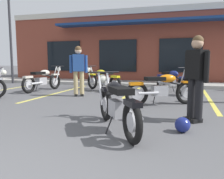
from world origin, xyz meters
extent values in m
plane|color=#515154|center=(0.00, 3.32, 0.00)|extent=(80.00, 80.00, 0.00)
cube|color=#A8A59E|center=(0.00, 10.16, 0.07)|extent=(22.00, 1.80, 0.14)
cube|color=brown|center=(0.00, 13.68, 1.96)|extent=(16.31, 5.05, 3.92)
cube|color=beige|center=(0.00, 11.12, 3.77)|extent=(16.31, 0.06, 0.30)
cube|color=black|center=(-4.89, 11.11, 1.45)|extent=(2.09, 0.06, 1.70)
cube|color=black|center=(-1.63, 11.11, 1.45)|extent=(2.09, 0.06, 1.70)
cube|color=black|center=(1.63, 11.11, 1.45)|extent=(2.09, 0.06, 1.70)
cube|color=navy|center=(0.00, 10.70, 3.12)|extent=(9.79, 0.90, 0.12)
cube|color=#DBCC4C|center=(-5.24, 6.56, 0.00)|extent=(0.12, 4.80, 0.01)
cube|color=#DBCC4C|center=(-2.62, 6.56, 0.00)|extent=(0.12, 4.80, 0.01)
cube|color=#DBCC4C|center=(0.00, 6.56, 0.00)|extent=(0.12, 4.80, 0.01)
cube|color=#DBCC4C|center=(2.62, 6.56, 0.00)|extent=(0.12, 4.80, 0.01)
torus|color=black|center=(1.15, 1.96, 0.32)|extent=(0.44, 0.59, 0.64)
cylinder|color=#B7B7BC|center=(1.15, 1.96, 0.32)|extent=(0.21, 0.27, 0.29)
torus|color=black|center=(0.35, 3.16, 0.32)|extent=(0.44, 0.59, 0.64)
cylinder|color=#B7B7BC|center=(0.35, 3.16, 0.32)|extent=(0.21, 0.27, 0.29)
cylinder|color=silver|center=(0.22, 3.19, 0.64)|extent=(0.22, 0.30, 0.66)
cylinder|color=silver|center=(0.37, 3.29, 0.64)|extent=(0.22, 0.30, 0.66)
cylinder|color=black|center=(0.25, 3.31, 0.96)|extent=(0.57, 0.39, 0.03)
sphere|color=silver|center=(0.21, 3.38, 0.82)|extent=(0.24, 0.24, 0.17)
cube|color=black|center=(0.33, 3.19, 0.62)|extent=(0.32, 0.38, 0.06)
cube|color=#9E9EA3|center=(0.80, 2.49, 0.40)|extent=(0.42, 0.47, 0.28)
cylinder|color=silver|center=(1.12, 2.26, 0.36)|extent=(0.36, 0.50, 0.07)
cylinder|color=black|center=(0.69, 2.66, 0.64)|extent=(0.57, 0.82, 0.26)
ellipsoid|color=black|center=(0.67, 2.67, 0.72)|extent=(0.48, 0.54, 0.22)
cube|color=black|center=(0.87, 2.37, 0.72)|extent=(0.52, 0.59, 0.10)
cube|color=black|center=(1.16, 1.94, 0.60)|extent=(0.33, 0.39, 0.08)
cylinder|color=black|center=(0.68, 2.33, 0.14)|extent=(0.13, 0.09, 0.29)
torus|color=black|center=(0.67, 4.75, 0.32)|extent=(0.60, 0.41, 0.64)
cylinder|color=#B7B7BC|center=(0.67, 4.75, 0.32)|extent=(0.28, 0.20, 0.29)
torus|color=black|center=(1.92, 5.47, 0.32)|extent=(0.60, 0.41, 0.64)
cylinder|color=#B7B7BC|center=(1.92, 5.47, 0.32)|extent=(0.28, 0.20, 0.29)
cylinder|color=silver|center=(1.96, 5.60, 0.64)|extent=(0.30, 0.20, 0.66)
cylinder|color=silver|center=(2.05, 5.44, 0.64)|extent=(0.30, 0.20, 0.66)
cylinder|color=black|center=(2.08, 5.56, 0.96)|extent=(0.36, 0.59, 0.03)
sphere|color=silver|center=(2.15, 5.60, 0.82)|extent=(0.23, 0.23, 0.17)
cube|color=orange|center=(1.96, 5.49, 0.62)|extent=(0.38, 0.30, 0.06)
cube|color=#9E9EA3|center=(1.23, 5.07, 0.40)|extent=(0.47, 0.41, 0.28)
cylinder|color=silver|center=(0.98, 4.77, 0.36)|extent=(0.51, 0.34, 0.07)
cylinder|color=black|center=(1.40, 5.17, 0.64)|extent=(0.85, 0.52, 0.26)
ellipsoid|color=orange|center=(1.42, 5.18, 0.72)|extent=(0.55, 0.46, 0.22)
cube|color=black|center=(1.11, 5.00, 0.72)|extent=(0.59, 0.50, 0.10)
cube|color=orange|center=(0.66, 4.74, 0.60)|extent=(0.39, 0.32, 0.08)
cylinder|color=black|center=(1.08, 5.19, 0.14)|extent=(0.09, 0.13, 0.29)
torus|color=black|center=(-3.58, 6.02, 0.32)|extent=(0.21, 0.65, 0.64)
cylinder|color=#B7B7BC|center=(-3.58, 6.02, 0.32)|extent=(0.11, 0.29, 0.29)
torus|color=black|center=(-3.33, 7.44, 0.32)|extent=(0.21, 0.65, 0.64)
cylinder|color=#B7B7BC|center=(-3.33, 7.44, 0.32)|extent=(0.11, 0.29, 0.29)
cylinder|color=silver|center=(-3.40, 7.55, 0.64)|extent=(0.10, 0.33, 0.66)
cylinder|color=silver|center=(-3.22, 7.52, 0.64)|extent=(0.10, 0.33, 0.66)
cylinder|color=black|center=(-3.30, 7.61, 0.96)|extent=(0.66, 0.15, 0.03)
sphere|color=silver|center=(-3.28, 7.69, 0.82)|extent=(0.20, 0.20, 0.17)
cube|color=beige|center=(-3.32, 7.48, 0.62)|extent=(0.20, 0.38, 0.06)
cube|color=#9E9EA3|center=(-3.47, 6.65, 0.40)|extent=(0.31, 0.44, 0.28)
cylinder|color=silver|center=(-3.39, 6.26, 0.36)|extent=(0.16, 0.55, 0.07)
cylinder|color=black|center=(-3.43, 6.84, 0.64)|extent=(0.22, 0.94, 0.26)
ellipsoid|color=beige|center=(-3.43, 6.86, 0.72)|extent=(0.34, 0.52, 0.22)
cube|color=black|center=(-3.49, 6.51, 0.72)|extent=(0.37, 0.56, 0.10)
cube|color=beige|center=(-3.58, 6.00, 0.60)|extent=(0.22, 0.38, 0.08)
cylinder|color=black|center=(-3.66, 6.61, 0.14)|extent=(0.14, 0.05, 0.29)
torus|color=black|center=(-0.62, 7.14, 0.32)|extent=(0.59, 0.43, 0.64)
cylinder|color=#B7B7BC|center=(-0.62, 7.14, 0.32)|extent=(0.27, 0.21, 0.29)
torus|color=black|center=(-1.83, 7.91, 0.32)|extent=(0.59, 0.43, 0.64)
cylinder|color=#B7B7BC|center=(-1.83, 7.91, 0.32)|extent=(0.27, 0.21, 0.29)
cylinder|color=silver|center=(-1.96, 7.89, 0.64)|extent=(0.30, 0.21, 0.66)
cylinder|color=silver|center=(-1.87, 8.04, 0.64)|extent=(0.30, 0.21, 0.66)
cylinder|color=black|center=(-1.98, 8.01, 0.96)|extent=(0.38, 0.57, 0.03)
sphere|color=silver|center=(-2.05, 8.05, 0.82)|extent=(0.23, 0.23, 0.17)
cube|color=yellow|center=(-1.86, 7.93, 0.62)|extent=(0.38, 0.31, 0.06)
cube|color=#9E9EA3|center=(-1.16, 7.48, 0.40)|extent=(0.47, 0.42, 0.28)
cylinder|color=silver|center=(-0.77, 7.40, 0.36)|extent=(0.50, 0.36, 0.07)
cylinder|color=black|center=(-1.32, 7.59, 0.64)|extent=(0.83, 0.56, 0.26)
ellipsoid|color=yellow|center=(-1.34, 7.60, 0.72)|extent=(0.54, 0.48, 0.22)
cube|color=black|center=(-1.04, 7.41, 0.72)|extent=(0.59, 0.52, 0.10)
cube|color=yellow|center=(-0.60, 7.13, 0.60)|extent=(0.39, 0.33, 0.08)
cylinder|color=black|center=(-1.19, 7.29, 0.14)|extent=(0.09, 0.13, 0.29)
torus|color=black|center=(0.99, 8.26, 0.32)|extent=(0.45, 0.58, 0.64)
cylinder|color=#B7B7BC|center=(0.99, 8.26, 0.32)|extent=(0.22, 0.27, 0.29)
torus|color=black|center=(1.82, 7.08, 0.32)|extent=(0.45, 0.58, 0.64)
cylinder|color=#B7B7BC|center=(1.82, 7.08, 0.32)|extent=(0.22, 0.27, 0.29)
cylinder|color=silver|center=(1.95, 7.05, 0.64)|extent=(0.22, 0.29, 0.66)
cylinder|color=silver|center=(1.80, 6.95, 0.64)|extent=(0.22, 0.29, 0.66)
cylinder|color=black|center=(1.92, 6.93, 0.96)|extent=(0.56, 0.41, 0.03)
sphere|color=silver|center=(1.97, 6.87, 0.82)|extent=(0.24, 0.24, 0.17)
cube|color=navy|center=(1.84, 7.05, 0.62)|extent=(0.32, 0.37, 0.06)
cube|color=#9E9EA3|center=(1.36, 7.73, 0.40)|extent=(0.43, 0.47, 0.28)
cylinder|color=silver|center=(1.03, 7.96, 0.36)|extent=(0.37, 0.49, 0.07)
cylinder|color=black|center=(1.47, 7.57, 0.64)|extent=(0.59, 0.80, 0.26)
ellipsoid|color=navy|center=(1.48, 7.55, 0.72)|extent=(0.49, 0.54, 0.22)
cube|color=black|center=(1.28, 7.85, 0.72)|extent=(0.53, 0.59, 0.10)
cube|color=navy|center=(0.98, 8.27, 0.60)|extent=(0.34, 0.39, 0.08)
cylinder|color=black|center=(1.46, 7.90, 0.14)|extent=(0.12, 0.10, 0.29)
cylinder|color=black|center=(-3.71, 4.84, 0.96)|extent=(0.40, 0.56, 0.03)
sphere|color=silver|center=(-3.64, 4.89, 0.82)|extent=(0.24, 0.24, 0.17)
cube|color=black|center=(-1.63, 5.91, 0.04)|extent=(0.19, 0.26, 0.08)
cube|color=black|center=(-1.45, 6.00, 0.04)|extent=(0.19, 0.26, 0.08)
cylinder|color=tan|center=(-1.61, 5.88, 0.46)|extent=(0.20, 0.20, 0.80)
cylinder|color=tan|center=(-1.43, 5.96, 0.46)|extent=(0.20, 0.20, 0.80)
cube|color=#23478C|center=(-1.52, 5.92, 1.12)|extent=(0.44, 0.36, 0.56)
cylinder|color=#23478C|center=(-1.75, 5.81, 1.08)|extent=(0.13, 0.13, 0.58)
cylinder|color=#23478C|center=(-1.30, 6.03, 1.08)|extent=(0.13, 0.13, 0.58)
sphere|color=beige|center=(-1.52, 5.92, 1.52)|extent=(0.29, 0.29, 0.22)
sphere|color=brown|center=(-1.52, 5.91, 1.57)|extent=(0.28, 0.28, 0.21)
cube|color=black|center=(2.10, 3.46, 0.04)|extent=(0.25, 0.23, 0.08)
cube|color=black|center=(1.97, 3.61, 0.04)|extent=(0.25, 0.23, 0.08)
cylinder|color=black|center=(2.13, 3.49, 0.46)|extent=(0.21, 0.21, 0.80)
cylinder|color=black|center=(1.99, 3.64, 0.46)|extent=(0.21, 0.21, 0.80)
cube|color=black|center=(2.06, 3.56, 1.12)|extent=(0.42, 0.43, 0.56)
cylinder|color=black|center=(2.23, 3.37, 1.08)|extent=(0.14, 0.14, 0.58)
cylinder|color=black|center=(1.89, 3.75, 1.08)|extent=(0.14, 0.14, 0.58)
sphere|color=tan|center=(2.06, 3.56, 1.52)|extent=(0.31, 0.31, 0.22)
sphere|color=brown|center=(2.07, 3.57, 1.57)|extent=(0.30, 0.30, 0.21)
sphere|color=navy|center=(1.84, 2.75, 0.13)|extent=(0.26, 0.26, 0.26)
cube|color=black|center=(1.84, 2.86, 0.12)|extent=(0.18, 0.03, 0.09)
cylinder|color=#2D2D33|center=(-6.81, 9.06, 2.27)|extent=(0.12, 0.12, 4.55)
camera|label=1|loc=(1.83, -1.26, 1.20)|focal=37.72mm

